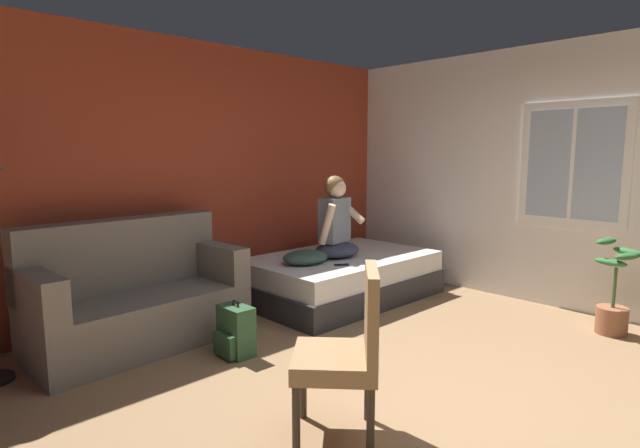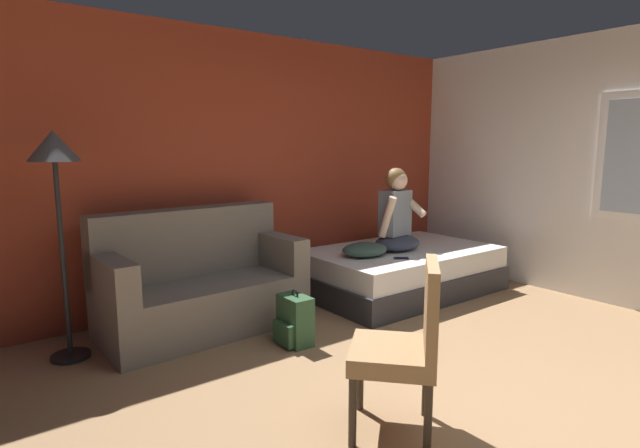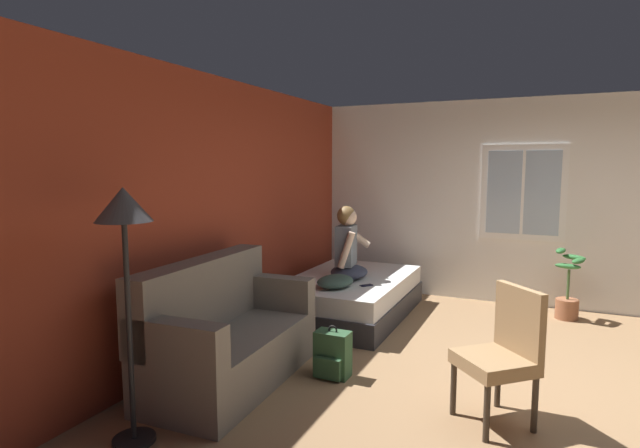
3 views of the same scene
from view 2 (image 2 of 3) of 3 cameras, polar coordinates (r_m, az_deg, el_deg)
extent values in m
plane|color=#93704C|center=(3.41, 22.91, -19.69)|extent=(40.00, 40.00, 0.00)
cube|color=#993823|center=(5.31, -7.19, 6.33)|extent=(10.25, 0.16, 2.70)
cube|color=#2D2D33|center=(5.57, 9.18, -6.32)|extent=(2.08, 1.32, 0.26)
cube|color=white|center=(5.51, 9.24, -3.91)|extent=(2.02, 1.28, 0.22)
cube|color=slate|center=(4.48, -13.04, -9.08)|extent=(1.73, 0.87, 0.44)
cube|color=slate|center=(4.62, -14.93, -1.95)|extent=(1.71, 0.31, 0.60)
cube|color=slate|center=(4.11, -22.78, -5.69)|extent=(0.21, 0.81, 0.32)
cube|color=slate|center=(4.75, -4.97, -3.08)|extent=(0.21, 0.81, 0.32)
cylinder|color=#382D23|center=(3.17, 4.60, -17.15)|extent=(0.04, 0.04, 0.40)
cylinder|color=#382D23|center=(2.83, 3.74, -20.63)|extent=(0.04, 0.04, 0.40)
cylinder|color=#382D23|center=(3.16, 12.02, -17.42)|extent=(0.04, 0.04, 0.40)
cylinder|color=#382D23|center=(2.81, 12.23, -20.96)|extent=(0.04, 0.04, 0.40)
cube|color=#9E7A51|center=(2.88, 8.26, -14.58)|extent=(0.65, 0.65, 0.10)
cube|color=#9E7A51|center=(2.77, 12.59, -9.19)|extent=(0.38, 0.36, 0.48)
ellipsoid|color=#383D51|center=(5.40, 8.84, -2.13)|extent=(0.58, 0.51, 0.16)
cube|color=slate|center=(5.37, 8.58, 1.28)|extent=(0.35, 0.24, 0.48)
cylinder|color=beige|center=(5.18, 7.71, 0.80)|extent=(0.11, 0.22, 0.44)
cylinder|color=beige|center=(5.45, 10.35, 2.41)|extent=(0.13, 0.38, 0.29)
sphere|color=beige|center=(5.32, 8.84, 4.95)|extent=(0.21, 0.21, 0.21)
ellipsoid|color=olive|center=(5.33, 8.67, 5.12)|extent=(0.26, 0.25, 0.23)
cube|color=#2D5133|center=(4.10, -2.86, -10.90)|extent=(0.18, 0.30, 0.40)
cube|color=#2D5133|center=(4.07, -4.22, -12.40)|extent=(0.05, 0.24, 0.18)
torus|color=black|center=(4.03, -2.88, -8.02)|extent=(0.02, 0.09, 0.09)
ellipsoid|color=#385147|center=(5.05, 5.15, -2.94)|extent=(0.55, 0.46, 0.14)
cube|color=black|center=(5.01, 9.26, -3.88)|extent=(0.16, 0.14, 0.01)
cylinder|color=black|center=(4.34, -26.58, -13.32)|extent=(0.28, 0.28, 0.03)
cylinder|color=black|center=(4.13, -27.31, -3.74)|extent=(0.04, 0.04, 1.45)
cone|color=#4C4C51|center=(4.04, -28.17, 7.89)|extent=(0.36, 0.36, 0.22)
camera|label=3|loc=(2.32, -85.41, 6.60)|focal=28.00mm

